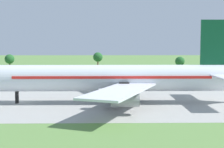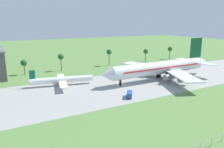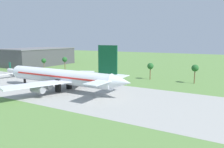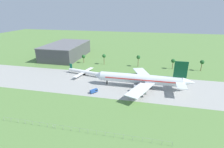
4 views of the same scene
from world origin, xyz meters
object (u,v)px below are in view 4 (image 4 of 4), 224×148
Objects in this scene: regional_aircraft at (84,72)px; terminal_building at (66,50)px; baggage_tug at (94,91)px; no_stopping_sign at (53,127)px; jet_airliner at (142,79)px.

regional_aircraft is 0.47× the size of terminal_building.
baggage_tug reaches higher than no_stopping_sign.
regional_aircraft is 69.90m from no_stopping_sign.
jet_airliner is 41.23× the size of no_stopping_sign.
regional_aircraft reaches higher than no_stopping_sign.
no_stopping_sign is 129.46m from terminal_building.
no_stopping_sign is (-37.34, -54.52, -5.12)m from jet_airliner.
baggage_tug is at bearing -153.33° from jet_airliner.
terminal_building reaches higher than no_stopping_sign.
jet_airliner is 1.13× the size of terminal_building.
baggage_tug is (18.54, -29.63, -1.42)m from regional_aircraft.
jet_airliner reaches higher than no_stopping_sign.
jet_airliner reaches higher than baggage_tug.
jet_airliner is at bearing 26.67° from baggage_tug.
baggage_tug is (-30.32, -15.23, -4.95)m from jet_airliner.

